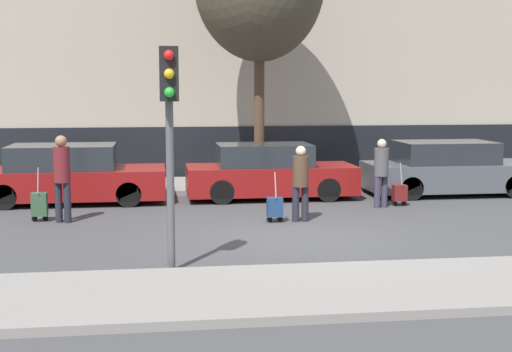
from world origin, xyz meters
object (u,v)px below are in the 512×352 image
(parked_car_2, at_px, (449,170))
(parked_bicycle, at_px, (253,169))
(parked_car_1, at_px, (269,173))
(traffic_light, at_px, (169,113))
(parked_car_0, at_px, (69,176))
(pedestrian_center, at_px, (301,179))
(pedestrian_right, at_px, (381,169))
(trolley_center, at_px, (275,207))
(trolley_right, at_px, (400,193))
(pedestrian_left, at_px, (62,173))
(trolley_left, at_px, (39,204))

(parked_car_2, bearing_deg, parked_bicycle, 154.47)
(parked_car_1, xyz_separation_m, traffic_light, (-2.63, -7.10, 1.79))
(parked_car_0, xyz_separation_m, parked_bicycle, (4.89, 2.34, -0.17))
(parked_car_1, distance_m, pedestrian_center, 3.23)
(parked_car_0, xyz_separation_m, pedestrian_center, (5.14, -3.22, 0.24))
(pedestrian_right, xyz_separation_m, traffic_light, (-5.02, -5.34, 1.53))
(trolley_center, relative_size, pedestrian_right, 0.66)
(parked_car_0, bearing_deg, pedestrian_center, -32.06)
(trolley_center, bearing_deg, parked_bicycle, 86.91)
(trolley_right, xyz_separation_m, parked_bicycle, (-3.00, 3.93, 0.18))
(pedestrian_left, distance_m, trolley_center, 4.50)
(parked_car_0, bearing_deg, parked_car_2, 0.02)
(parked_car_2, bearing_deg, pedestrian_left, -164.60)
(pedestrian_center, relative_size, pedestrian_right, 0.99)
(pedestrian_right, distance_m, trolley_right, 0.82)
(pedestrian_left, xyz_separation_m, trolley_center, (4.40, -0.59, -0.73))
(traffic_light, bearing_deg, parked_car_0, 108.30)
(trolley_left, xyz_separation_m, traffic_light, (2.67, -4.65, 2.08))
(trolley_center, bearing_deg, trolley_right, 26.49)
(parked_car_0, distance_m, parked_car_1, 4.97)
(parked_car_1, xyz_separation_m, pedestrian_left, (-4.79, -2.64, 0.40))
(parked_car_0, bearing_deg, pedestrian_right, -13.39)
(parked_bicycle, bearing_deg, trolley_center, -93.09)
(trolley_left, distance_m, trolley_right, 8.26)
(trolley_center, xyz_separation_m, traffic_light, (-2.24, -3.87, 2.13))
(parked_car_2, height_order, trolley_right, parked_car_2)
(parked_bicycle, bearing_deg, pedestrian_right, -58.82)
(trolley_center, relative_size, trolley_right, 1.02)
(parked_car_1, height_order, pedestrian_right, pedestrian_right)
(parked_car_0, bearing_deg, pedestrian_left, -85.99)
(parked_bicycle, bearing_deg, parked_car_2, -25.53)
(pedestrian_left, distance_m, parked_bicycle, 6.88)
(traffic_light, bearing_deg, pedestrian_left, 115.88)
(parked_car_0, height_order, trolley_right, parked_car_0)
(pedestrian_center, xyz_separation_m, traffic_light, (-2.79, -3.88, 1.54))
(parked_car_2, xyz_separation_m, traffic_light, (-7.44, -7.10, 1.79))
(trolley_right, bearing_deg, parked_car_2, 39.86)
(parked_car_2, relative_size, pedestrian_left, 2.43)
(parked_car_1, height_order, trolley_left, parked_car_1)
(pedestrian_left, height_order, trolley_right, pedestrian_left)
(pedestrian_center, relative_size, traffic_light, 0.47)
(parked_car_2, relative_size, parked_bicycle, 2.52)
(trolley_right, distance_m, parked_bicycle, 4.95)
(pedestrian_center, bearing_deg, trolley_right, 29.54)
(traffic_light, bearing_deg, pedestrian_center, 54.27)
(parked_car_1, xyz_separation_m, pedestrian_center, (0.16, -3.22, 0.25))
(parked_car_1, bearing_deg, trolley_center, -96.83)
(trolley_center, height_order, trolley_right, trolley_center)
(parked_car_2, distance_m, trolley_center, 6.14)
(pedestrian_left, relative_size, trolley_left, 1.59)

